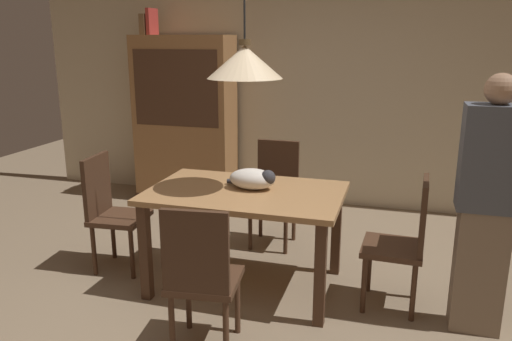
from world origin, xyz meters
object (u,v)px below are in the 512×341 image
chair_near_front (201,274)px  pendant_lamp (245,62)px  chair_far_back (275,188)px  book_red_tall (152,22)px  book_brown_thick (147,24)px  hutch_bookcase (185,123)px  chair_right_side (405,238)px  dining_table (246,204)px  cat_sleeping (253,179)px  chair_left_side (110,208)px  person_standing (486,208)px

chair_near_front → pendant_lamp: bearing=90.6°
chair_far_back → book_red_tall: 2.42m
book_brown_thick → pendant_lamp: bearing=-47.2°
chair_far_back → hutch_bookcase: 1.67m
chair_right_side → hutch_bookcase: (-2.43, 1.86, 0.38)m
dining_table → chair_far_back: bearing=89.9°
dining_table → cat_sleeping: size_ratio=3.58×
dining_table → book_brown_thick: bearing=132.8°
chair_left_side → hutch_bookcase: size_ratio=0.50×
cat_sleeping → person_standing: 1.55m
cat_sleeping → book_red_tall: book_red_tall is taller
pendant_lamp → hutch_bookcase: pendant_lamp is taller
chair_right_side → cat_sleeping: chair_right_side is taller
chair_right_side → cat_sleeping: size_ratio=2.38×
cat_sleeping → book_red_tall: (-1.69, 1.80, 1.16)m
chair_far_back → chair_near_front: (0.01, -1.76, 0.00)m
pendant_lamp → chair_right_side: bearing=-0.2°
chair_left_side → cat_sleeping: (1.17, 0.06, 0.32)m
chair_near_front → hutch_bookcase: (-1.31, 2.73, 0.38)m
hutch_bookcase → chair_near_front: bearing=-64.4°
hutch_bookcase → book_red_tall: size_ratio=6.61×
cat_sleeping → book_red_tall: bearing=133.2°
dining_table → pendant_lamp: 1.01m
chair_far_back → chair_left_side: bearing=-141.9°
hutch_bookcase → person_standing: size_ratio=1.14×
book_brown_thick → cat_sleeping: bearing=-45.7°
chair_far_back → person_standing: person_standing is taller
chair_far_back → chair_right_side: (1.13, -0.88, 0.00)m
cat_sleeping → hutch_bookcase: bearing=126.7°
chair_left_side → hutch_bookcase: 1.91m
chair_near_front → book_brown_thick: book_brown_thick is taller
chair_left_side → chair_near_front: bearing=-37.5°
chair_near_front → book_brown_thick: 3.54m
chair_far_back → chair_right_side: 1.43m
hutch_bookcase → book_brown_thick: 1.15m
hutch_bookcase → book_red_tall: 1.15m
book_red_tall → person_standing: book_red_tall is taller
chair_far_back → pendant_lamp: bearing=-90.1°
pendant_lamp → book_red_tall: 2.50m
chair_far_back → book_brown_thick: book_brown_thick is taller
chair_far_back → cat_sleeping: bearing=-87.2°
book_red_tall → book_brown_thick: bearing=180.0°
chair_left_side → pendant_lamp: 1.61m
chair_left_side → chair_near_front: (1.14, -0.87, 0.00)m
pendant_lamp → person_standing: 1.80m
person_standing → chair_far_back: bearing=147.2°
chair_left_side → chair_far_back: same height
pendant_lamp → hutch_bookcase: size_ratio=0.70×
dining_table → book_brown_thick: size_ratio=5.83×
chair_left_side → cat_sleeping: 1.21m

